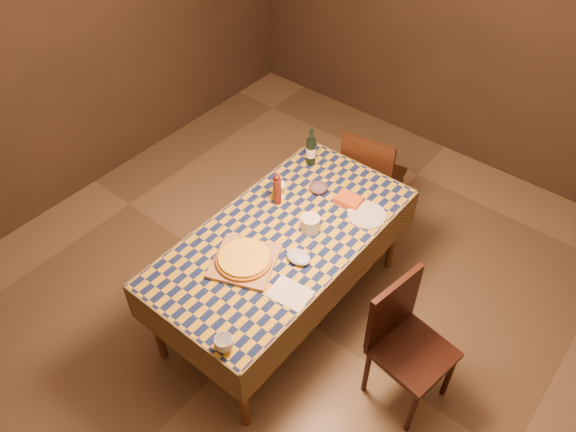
{
  "coord_description": "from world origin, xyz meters",
  "views": [
    {
      "loc": [
        1.6,
        -1.91,
        3.37
      ],
      "look_at": [
        0.0,
        0.05,
        0.9
      ],
      "focal_mm": 35.0,
      "sensor_mm": 36.0,
      "label": 1
    }
  ],
  "objects_px": {
    "bowl": "(318,189)",
    "chair_right": "(404,337)",
    "cutting_board": "(244,262)",
    "white_plate": "(367,215)",
    "dining_table": "(283,243)",
    "pizza": "(244,259)",
    "chair_far": "(370,175)",
    "wine_bottle": "(311,151)"
  },
  "relations": [
    {
      "from": "bowl",
      "to": "chair_right",
      "type": "bearing_deg",
      "value": -25.84
    },
    {
      "from": "chair_right",
      "to": "cutting_board",
      "type": "bearing_deg",
      "value": -162.03
    },
    {
      "from": "cutting_board",
      "to": "white_plate",
      "type": "xyz_separation_m",
      "value": [
        0.35,
        0.82,
        -0.0
      ]
    },
    {
      "from": "bowl",
      "to": "chair_right",
      "type": "distance_m",
      "value": 1.17
    },
    {
      "from": "dining_table",
      "to": "pizza",
      "type": "xyz_separation_m",
      "value": [
        -0.03,
        -0.33,
        0.12
      ]
    },
    {
      "from": "cutting_board",
      "to": "pizza",
      "type": "height_order",
      "value": "pizza"
    },
    {
      "from": "chair_far",
      "to": "dining_table",
      "type": "bearing_deg",
      "value": -88.25
    },
    {
      "from": "dining_table",
      "to": "wine_bottle",
      "type": "relative_size",
      "value": 6.33
    },
    {
      "from": "cutting_board",
      "to": "white_plate",
      "type": "height_order",
      "value": "cutting_board"
    },
    {
      "from": "cutting_board",
      "to": "chair_right",
      "type": "distance_m",
      "value": 1.06
    },
    {
      "from": "pizza",
      "to": "bowl",
      "type": "xyz_separation_m",
      "value": [
        -0.05,
        0.81,
        -0.02
      ]
    },
    {
      "from": "dining_table",
      "to": "bowl",
      "type": "relative_size",
      "value": 14.58
    },
    {
      "from": "dining_table",
      "to": "bowl",
      "type": "xyz_separation_m",
      "value": [
        -0.08,
        0.48,
        0.1
      ]
    },
    {
      "from": "bowl",
      "to": "wine_bottle",
      "type": "distance_m",
      "value": 0.33
    },
    {
      "from": "bowl",
      "to": "pizza",
      "type": "bearing_deg",
      "value": -86.69
    },
    {
      "from": "dining_table",
      "to": "wine_bottle",
      "type": "distance_m",
      "value": 0.78
    },
    {
      "from": "wine_bottle",
      "to": "chair_far",
      "type": "height_order",
      "value": "wine_bottle"
    },
    {
      "from": "cutting_board",
      "to": "pizza",
      "type": "relative_size",
      "value": 1.06
    },
    {
      "from": "pizza",
      "to": "chair_far",
      "type": "bearing_deg",
      "value": 90.09
    },
    {
      "from": "cutting_board",
      "to": "pizza",
      "type": "distance_m",
      "value": 0.03
    },
    {
      "from": "white_plate",
      "to": "chair_far",
      "type": "distance_m",
      "value": 0.77
    },
    {
      "from": "chair_far",
      "to": "bowl",
      "type": "bearing_deg",
      "value": -94.05
    },
    {
      "from": "wine_bottle",
      "to": "cutting_board",
      "type": "bearing_deg",
      "value": -74.86
    },
    {
      "from": "bowl",
      "to": "chair_far",
      "type": "relative_size",
      "value": 0.14
    },
    {
      "from": "cutting_board",
      "to": "pizza",
      "type": "bearing_deg",
      "value": 97.13
    },
    {
      "from": "wine_bottle",
      "to": "white_plate",
      "type": "xyz_separation_m",
      "value": [
        0.63,
        -0.21,
        -0.1
      ]
    },
    {
      "from": "dining_table",
      "to": "wine_bottle",
      "type": "xyz_separation_m",
      "value": [
        -0.31,
        0.69,
        0.19
      ]
    },
    {
      "from": "bowl",
      "to": "cutting_board",
      "type": "bearing_deg",
      "value": -86.69
    },
    {
      "from": "dining_table",
      "to": "cutting_board",
      "type": "distance_m",
      "value": 0.35
    },
    {
      "from": "dining_table",
      "to": "chair_far",
      "type": "distance_m",
      "value": 1.13
    },
    {
      "from": "cutting_board",
      "to": "chair_far",
      "type": "height_order",
      "value": "chair_far"
    },
    {
      "from": "dining_table",
      "to": "chair_far",
      "type": "xyz_separation_m",
      "value": [
        -0.03,
        1.11,
        -0.17
      ]
    },
    {
      "from": "chair_far",
      "to": "chair_right",
      "type": "bearing_deg",
      "value": -49.04
    },
    {
      "from": "cutting_board",
      "to": "chair_far",
      "type": "bearing_deg",
      "value": 90.09
    },
    {
      "from": "dining_table",
      "to": "chair_right",
      "type": "height_order",
      "value": "chair_right"
    },
    {
      "from": "pizza",
      "to": "chair_far",
      "type": "height_order",
      "value": "chair_far"
    },
    {
      "from": "white_plate",
      "to": "chair_right",
      "type": "xyz_separation_m",
      "value": [
        0.62,
        -0.5,
        -0.25
      ]
    },
    {
      "from": "dining_table",
      "to": "chair_far",
      "type": "height_order",
      "value": "chair_far"
    },
    {
      "from": "white_plate",
      "to": "chair_far",
      "type": "relative_size",
      "value": 0.28
    },
    {
      "from": "white_plate",
      "to": "chair_far",
      "type": "height_order",
      "value": "chair_far"
    },
    {
      "from": "cutting_board",
      "to": "wine_bottle",
      "type": "relative_size",
      "value": 1.27
    },
    {
      "from": "chair_far",
      "to": "chair_right",
      "type": "distance_m",
      "value": 1.49
    }
  ]
}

